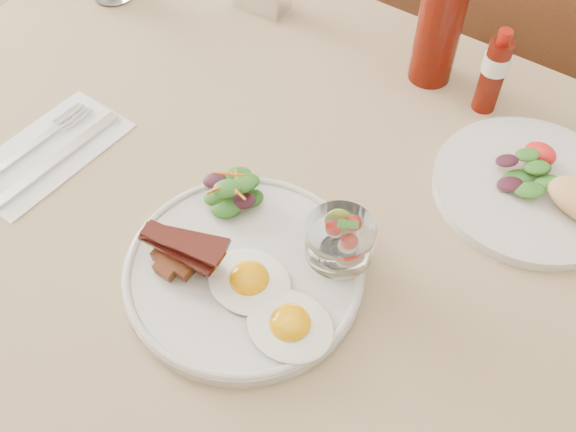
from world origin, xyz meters
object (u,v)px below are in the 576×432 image
chair_far (484,71)px  table (302,243)px  main_plate (244,272)px  ketchup_bottle (439,26)px  hot_sauce_bottle (494,72)px  second_plate (546,190)px  fruit_cup (340,240)px

chair_far → table: bearing=-90.0°
main_plate → ketchup_bottle: bearing=89.4°
table → main_plate: bearing=-86.6°
table → hot_sauce_bottle: size_ratio=10.12×
chair_far → ketchup_bottle: 0.47m
main_plate → ketchup_bottle: ketchup_bottle is taller
second_plate → ketchup_bottle: 0.28m
main_plate → second_plate: second_plate is taller
fruit_cup → ketchup_bottle: ketchup_bottle is taller
table → main_plate: (0.01, -0.13, 0.10)m
main_plate → table: bearing=93.4°
main_plate → fruit_cup: 0.12m
main_plate → fruit_cup: size_ratio=3.56×
main_plate → ketchup_bottle: (0.00, 0.45, 0.08)m
chair_far → fruit_cup: bearing=-82.8°
main_plate → fruit_cup: bearing=40.1°
table → main_plate: main_plate is taller
chair_far → hot_sauce_bottle: size_ratio=7.07×
ketchup_bottle → hot_sauce_bottle: 0.10m
chair_far → hot_sauce_bottle: (0.11, -0.36, 0.29)m
fruit_cup → ketchup_bottle: size_ratio=0.42×
chair_far → ketchup_bottle: bearing=-87.9°
second_plate → hot_sauce_bottle: size_ratio=2.06×
table → hot_sauce_bottle: (0.11, 0.30, 0.15)m
chair_far → ketchup_bottle: (0.01, -0.35, 0.32)m
main_plate → hot_sauce_bottle: 0.45m
main_plate → second_plate: size_ratio=1.03×
fruit_cup → table: bearing=146.5°
fruit_cup → ketchup_bottle: bearing=101.8°
ketchup_bottle → hot_sauce_bottle: bearing=-8.9°
hot_sauce_bottle → main_plate: bearing=-103.2°
ketchup_bottle → hot_sauce_bottle: size_ratio=1.44×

